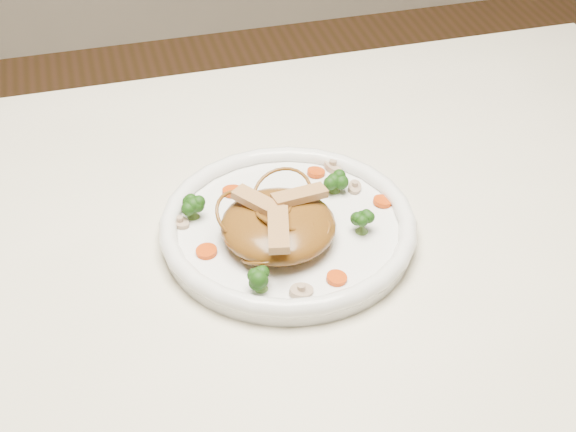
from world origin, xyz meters
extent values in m
cube|color=#F3E9CE|center=(0.00, 0.00, 0.73)|extent=(1.20, 0.80, 0.04)
cylinder|color=brown|center=(0.54, 0.34, 0.35)|extent=(0.06, 0.06, 0.71)
cylinder|color=white|center=(0.03, 0.01, 0.76)|extent=(0.32, 0.32, 0.02)
ellipsoid|color=brown|center=(0.01, -0.01, 0.78)|extent=(0.16, 0.16, 0.04)
cube|color=tan|center=(0.04, 0.01, 0.81)|extent=(0.06, 0.03, 0.01)
cube|color=tan|center=(-0.01, 0.01, 0.81)|extent=(0.05, 0.06, 0.01)
cube|color=tan|center=(0.00, -0.04, 0.81)|extent=(0.04, 0.07, 0.01)
cylinder|color=#B63206|center=(0.08, 0.10, 0.77)|extent=(0.03, 0.03, 0.00)
cylinder|color=#B63206|center=(-0.07, -0.01, 0.77)|extent=(0.03, 0.03, 0.00)
cylinder|color=#B63206|center=(0.14, 0.02, 0.77)|extent=(0.02, 0.02, 0.00)
cylinder|color=#B63206|center=(-0.02, 0.09, 0.77)|extent=(0.02, 0.02, 0.00)
cylinder|color=#B63206|center=(0.05, -0.08, 0.77)|extent=(0.02, 0.02, 0.00)
cylinder|color=#C4AB93|center=(0.01, -0.09, 0.77)|extent=(0.03, 0.03, 0.01)
cylinder|color=#C4AB93|center=(0.12, 0.06, 0.77)|extent=(0.03, 0.03, 0.01)
cylinder|color=#C4AB93|center=(-0.09, 0.04, 0.77)|extent=(0.03, 0.03, 0.01)
cylinder|color=#C4AB93|center=(0.10, 0.10, 0.77)|extent=(0.03, 0.03, 0.01)
camera|label=1|loc=(-0.16, -0.66, 1.34)|focal=52.16mm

